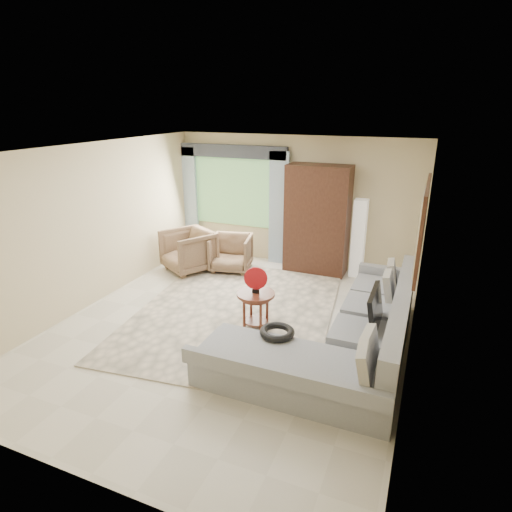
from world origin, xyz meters
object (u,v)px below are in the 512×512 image
at_px(sectional_sofa, 350,340).
at_px(floor_lamp, 358,239).
at_px(armchair_left, 188,251).
at_px(armoire, 317,220).
at_px(potted_plant, 199,248).
at_px(tv_screen, 375,309).
at_px(armchair_right, 231,253).
at_px(coffee_table, 256,309).

relative_size(sectional_sofa, floor_lamp, 2.31).
xyz_separation_m(armchair_left, armoire, (2.34, 0.95, 0.64)).
bearing_deg(potted_plant, sectional_sofa, -34.96).
distance_m(tv_screen, armchair_right, 3.76).
bearing_deg(tv_screen, potted_plant, 148.25).
bearing_deg(armchair_right, armoire, 8.53).
xyz_separation_m(sectional_sofa, armchair_left, (-3.57, 1.95, 0.13)).
height_order(armchair_right, potted_plant, armchair_right).
bearing_deg(floor_lamp, armchair_right, -164.02).
relative_size(potted_plant, floor_lamp, 0.32).
distance_m(sectional_sofa, floor_lamp, 3.03).
distance_m(armchair_right, potted_plant, 0.98).
bearing_deg(sectional_sofa, armchair_left, 151.39).
relative_size(tv_screen, armchair_right, 0.94).
relative_size(coffee_table, armoire, 0.27).
height_order(armchair_left, potted_plant, armchair_left).
relative_size(armchair_right, floor_lamp, 0.52).
relative_size(coffee_table, armchair_left, 0.62).
bearing_deg(tv_screen, sectional_sofa, -153.38).
xyz_separation_m(sectional_sofa, armoire, (-1.23, 2.90, 0.77)).
distance_m(potted_plant, floor_lamp, 3.34).
relative_size(tv_screen, potted_plant, 1.54).
height_order(sectional_sofa, floor_lamp, floor_lamp).
bearing_deg(coffee_table, armchair_left, 142.39).
bearing_deg(potted_plant, tv_screen, -31.75).
bearing_deg(armchair_right, potted_plant, 147.84).
xyz_separation_m(coffee_table, potted_plant, (-2.27, 2.29, -0.05)).
height_order(sectional_sofa, armoire, armoire).
relative_size(tv_screen, armchair_left, 0.82).
bearing_deg(tv_screen, floor_lamp, 103.92).
bearing_deg(tv_screen, armoire, 118.49).
height_order(coffee_table, armoire, armoire).
relative_size(coffee_table, floor_lamp, 0.37).
height_order(armchair_right, floor_lamp, floor_lamp).
distance_m(coffee_table, armchair_right, 2.39).
bearing_deg(coffee_table, tv_screen, -5.91).
distance_m(sectional_sofa, potted_plant, 4.54).
distance_m(armchair_left, potted_plant, 0.69).
bearing_deg(coffee_table, armchair_right, 124.46).
xyz_separation_m(armchair_right, floor_lamp, (2.37, 0.68, 0.39)).
distance_m(coffee_table, armchair_left, 2.69).
distance_m(sectional_sofa, armchair_right, 3.61).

